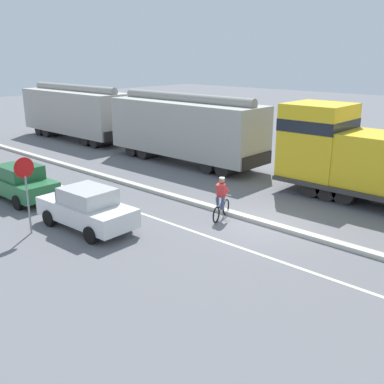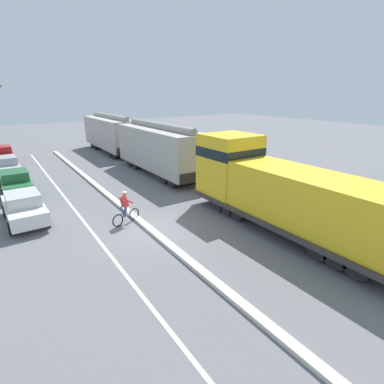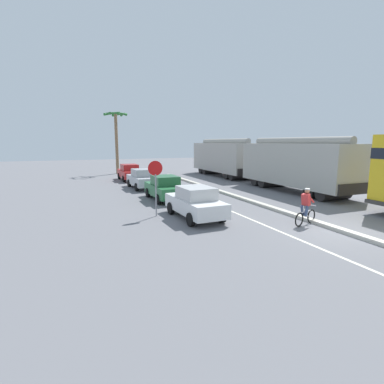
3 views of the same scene
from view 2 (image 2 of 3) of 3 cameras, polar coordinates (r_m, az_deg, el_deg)
name	(u,v)px [view 2 (image 2 of 3)]	position (r m, az deg, el deg)	size (l,w,h in m)	color
ground_plane	(150,230)	(14.93, -8.09, -7.26)	(120.00, 120.00, 0.00)	slate
median_curb	(109,195)	(20.12, -15.62, -0.64)	(0.36, 36.00, 0.16)	beige
lane_stripe	(70,204)	(19.60, -22.23, -2.11)	(0.14, 36.00, 0.01)	silver
locomotive	(276,192)	(15.23, 15.79, 0.01)	(3.10, 11.61, 4.20)	gold
hopper_car_lead	(160,149)	(24.54, -6.15, 8.15)	(2.90, 10.60, 4.18)	#A6A49C
hopper_car_middle	(111,133)	(35.12, -15.19, 10.74)	(2.90, 10.60, 4.18)	#A9A79F
parked_car_white	(24,207)	(17.69, -29.34, -2.52)	(1.95, 4.26, 1.62)	silver
parked_car_green	(16,182)	(22.76, -30.52, 1.57)	(1.85, 4.21, 1.62)	#286B3D
parked_car_silver	(6,166)	(28.13, -31.85, 4.17)	(1.95, 4.26, 1.62)	#B7BABF
parked_car_red	(3,154)	(33.79, -32.36, 6.06)	(1.88, 4.22, 1.62)	red
cyclist	(125,209)	(15.60, -12.61, -3.11)	(1.65, 0.65, 1.71)	black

